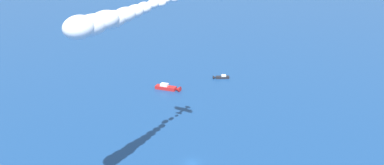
% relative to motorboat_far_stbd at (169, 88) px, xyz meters
% --- Properties ---
extents(ground_plane, '(2000.00, 2000.00, 0.00)m').
position_rel_motorboat_far_stbd_xyz_m(ground_plane, '(21.08, -51.62, -0.83)').
color(ground_plane, navy).
extents(motorboat_far_stbd, '(10.82, 3.97, 3.07)m').
position_rel_motorboat_far_stbd_xyz_m(motorboat_far_stbd, '(0.00, 0.00, 0.00)').
color(motorboat_far_stbd, '#B21E1E').
rests_on(motorboat_far_stbd, ground_plane).
extents(motorboat_offshore, '(7.30, 3.71, 2.05)m').
position_rel_motorboat_far_stbd_xyz_m(motorboat_offshore, '(18.10, 17.14, -0.27)').
color(motorboat_offshore, black).
rests_on(motorboat_offshore, ground_plane).
extents(smoke_trail_lead, '(15.09, 37.57, 4.78)m').
position_rel_motorboat_far_stbd_xyz_m(smoke_trail_lead, '(11.51, -81.71, 48.02)').
color(smoke_trail_lead, silver).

